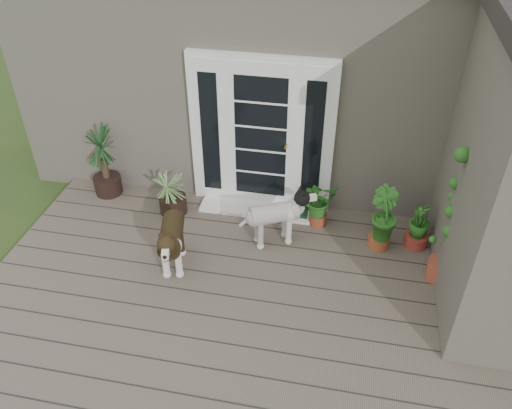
# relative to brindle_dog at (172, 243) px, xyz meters

# --- Properties ---
(deck) EXTENTS (6.20, 4.60, 0.12)m
(deck) POSITION_rel_brindle_dog_xyz_m (0.98, -0.70, -0.41)
(deck) COLOR #6B5B4C
(deck) RESTS_ON ground
(house_main) EXTENTS (7.40, 4.00, 3.10)m
(house_main) POSITION_rel_brindle_dog_xyz_m (0.98, 3.55, 1.08)
(house_main) COLOR #665E54
(house_main) RESTS_ON ground
(door_unit) EXTENTS (1.90, 0.14, 2.15)m
(door_unit) POSITION_rel_brindle_dog_xyz_m (0.78, 1.50, 0.72)
(door_unit) COLOR white
(door_unit) RESTS_ON deck
(door_step) EXTENTS (1.60, 0.40, 0.05)m
(door_step) POSITION_rel_brindle_dog_xyz_m (0.78, 1.30, -0.33)
(door_step) COLOR white
(door_step) RESTS_ON deck
(brindle_dog) EXTENTS (0.55, 0.91, 0.71)m
(brindle_dog) POSITION_rel_brindle_dog_xyz_m (0.00, 0.00, 0.00)
(brindle_dog) COLOR #352713
(brindle_dog) RESTS_ON deck
(white_dog) EXTENTS (0.88, 0.67, 0.67)m
(white_dog) POSITION_rel_brindle_dog_xyz_m (1.10, 0.67, -0.02)
(white_dog) COLOR silver
(white_dog) RESTS_ON deck
(spider_plant) EXTENTS (0.66, 0.66, 0.67)m
(spider_plant) POSITION_rel_brindle_dog_xyz_m (-0.36, 1.04, -0.02)
(spider_plant) COLOR #8EAC69
(spider_plant) RESTS_ON deck
(yucca) EXTENTS (0.84, 0.84, 1.06)m
(yucca) POSITION_rel_brindle_dog_xyz_m (-1.43, 1.30, 0.18)
(yucca) COLOR black
(yucca) RESTS_ON deck
(herb_a) EXTENTS (0.62, 0.62, 0.57)m
(herb_a) POSITION_rel_brindle_dog_xyz_m (1.62, 1.16, -0.07)
(herb_a) COLOR #215919
(herb_a) RESTS_ON deck
(herb_b) EXTENTS (0.59, 0.59, 0.63)m
(herb_b) POSITION_rel_brindle_dog_xyz_m (2.42, 0.85, -0.04)
(herb_b) COLOR #18551A
(herb_b) RESTS_ON deck
(herb_c) EXTENTS (0.39, 0.39, 0.49)m
(herb_c) POSITION_rel_brindle_dog_xyz_m (2.89, 0.97, -0.11)
(herb_c) COLOR #23621C
(herb_c) RESTS_ON deck
(sapling) EXTENTS (0.54, 0.54, 1.81)m
(sapling) POSITION_rel_brindle_dog_xyz_m (3.15, 0.41, 0.55)
(sapling) COLOR #1E5A19
(sapling) RESTS_ON deck
(clog_left) EXTENTS (0.14, 0.30, 0.09)m
(clog_left) POSITION_rel_brindle_dog_xyz_m (1.42, 1.28, -0.31)
(clog_left) COLOR black
(clog_left) RESTS_ON deck
(clog_right) EXTENTS (0.26, 0.33, 0.09)m
(clog_right) POSITION_rel_brindle_dog_xyz_m (1.13, 1.19, -0.31)
(clog_right) COLOR black
(clog_right) RESTS_ON deck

